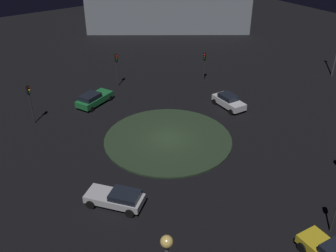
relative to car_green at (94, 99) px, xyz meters
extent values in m
plane|color=black|center=(2.62, -11.16, -0.77)|extent=(117.81, 117.81, 0.00)
cylinder|color=#263823|center=(2.62, -11.16, -0.69)|extent=(12.51, 12.51, 0.16)
cylinder|color=black|center=(1.87, -27.70, -0.43)|extent=(0.28, 0.71, 0.69)
cylinder|color=black|center=(3.66, -27.85, -0.43)|extent=(0.28, 0.71, 0.69)
cube|color=#1E7238|center=(0.16, 0.07, -0.13)|extent=(4.92, 3.55, 0.68)
cube|color=black|center=(-0.50, -0.22, 0.47)|extent=(2.71, 2.40, 0.52)
cylinder|color=black|center=(1.28, 1.58, -0.47)|extent=(0.64, 0.45, 0.60)
cylinder|color=black|center=(2.03, -0.11, -0.47)|extent=(0.64, 0.45, 0.60)
cylinder|color=black|center=(-1.72, 0.25, -0.47)|extent=(0.64, 0.45, 0.60)
cylinder|color=black|center=(-0.97, -1.44, -0.47)|extent=(0.64, 0.45, 0.60)
cube|color=silver|center=(-6.10, -16.56, -0.14)|extent=(4.14, 4.60, 0.56)
cube|color=black|center=(-5.56, -17.26, 0.37)|extent=(2.61, 2.72, 0.45)
cylinder|color=black|center=(-7.79, -15.86, -0.42)|extent=(0.61, 0.69, 0.71)
cylinder|color=black|center=(-6.37, -14.75, -0.42)|extent=(0.61, 0.69, 0.71)
cylinder|color=black|center=(-5.83, -18.37, -0.42)|extent=(0.61, 0.69, 0.71)
cylinder|color=black|center=(-4.41, -17.27, -0.42)|extent=(0.61, 0.69, 0.71)
cube|color=white|center=(12.26, -9.38, -0.10)|extent=(1.97, 4.27, 0.71)
cube|color=black|center=(12.27, -9.20, 0.50)|extent=(1.63, 2.16, 0.49)
cylinder|color=black|center=(13.02, -10.93, -0.46)|extent=(0.26, 0.64, 0.63)
cylinder|color=black|center=(11.31, -10.82, -0.46)|extent=(0.26, 0.64, 0.63)
cylinder|color=black|center=(13.21, -7.94, -0.46)|extent=(0.26, 0.64, 0.63)
cylinder|color=black|center=(11.50, -7.83, -0.46)|extent=(0.26, 0.64, 0.63)
cylinder|color=#2D2D2D|center=(-7.06, -0.34, 0.92)|extent=(0.12, 0.12, 3.39)
cube|color=black|center=(-7.06, -0.34, 3.06)|extent=(0.37, 0.36, 0.90)
sphere|color=#3F0C0C|center=(-6.96, -0.45, 3.33)|extent=(0.20, 0.20, 0.20)
sphere|color=yellow|center=(-6.96, -0.45, 3.06)|extent=(0.20, 0.20, 0.20)
sphere|color=#0F3819|center=(-6.96, -0.45, 2.79)|extent=(0.20, 0.20, 0.20)
cylinder|color=#2D2D2D|center=(5.02, -27.71, 0.82)|extent=(0.12, 0.12, 3.19)
cylinder|color=#2D2D2D|center=(14.84, -1.78, 0.67)|extent=(0.12, 0.12, 2.89)
cube|color=black|center=(14.84, -1.78, 2.57)|extent=(0.36, 0.37, 0.90)
sphere|color=red|center=(14.72, -1.87, 2.84)|extent=(0.20, 0.20, 0.20)
sphere|color=#4C380F|center=(14.72, -1.87, 2.57)|extent=(0.20, 0.20, 0.20)
sphere|color=#0F3819|center=(14.72, -1.87, 2.30)|extent=(0.20, 0.20, 0.20)
cylinder|color=#2D2D2D|center=(4.81, 3.09, 0.88)|extent=(0.12, 0.12, 3.31)
cube|color=black|center=(4.81, 3.09, 2.99)|extent=(0.33, 0.26, 0.90)
sphere|color=red|center=(4.79, 2.95, 3.26)|extent=(0.20, 0.20, 0.20)
sphere|color=#4C380F|center=(4.79, 2.95, 2.99)|extent=(0.20, 0.20, 0.20)
sphere|color=#0F3819|center=(4.79, 2.95, 2.72)|extent=(0.20, 0.20, 0.20)
sphere|color=#F9D166|center=(-9.66, -28.69, 8.00)|extent=(0.51, 0.51, 0.51)
cube|color=#8C939E|center=(26.61, 23.20, 2.66)|extent=(31.49, 27.55, 6.87)
camera|label=1|loc=(-15.60, -37.30, 19.14)|focal=40.92mm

